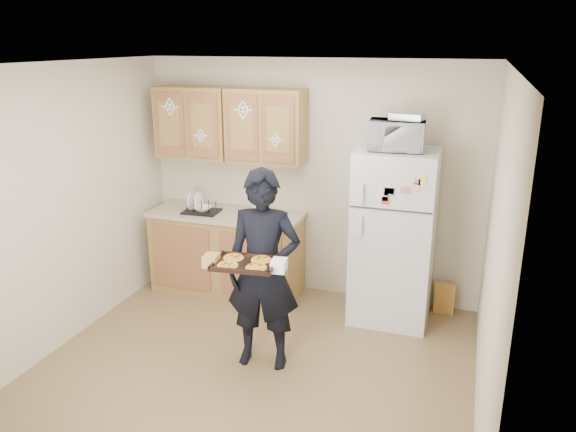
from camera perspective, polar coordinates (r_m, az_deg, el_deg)
The scene contains 23 objects.
floor at distance 4.87m, azimuth -4.05°, elevation -15.78°, with size 3.60×3.60×0.00m, color brown.
ceiling at distance 4.08m, azimuth -4.82°, elevation 15.04°, with size 3.60×3.60×0.00m, color white.
wall_back at distance 5.95m, azimuth 2.34°, elevation 3.67°, with size 3.60×0.04×2.50m, color beige.
wall_front at distance 2.90m, azimuth -18.69°, elevation -12.91°, with size 3.60×0.04×2.50m, color beige.
wall_left at distance 5.26m, azimuth -22.79°, elevation 0.43°, with size 0.04×3.60×2.50m, color beige.
wall_right at distance 4.01m, azimuth 20.11°, elevation -4.38°, with size 0.04×3.60×2.50m, color beige.
refrigerator at distance 5.53m, azimuth 10.70°, elevation -2.05°, with size 0.75×0.70×1.70m, color silver.
base_cabinet at distance 6.19m, azimuth -6.18°, elevation -3.81°, with size 1.60×0.60×0.86m, color olive.
countertop at distance 6.05m, azimuth -6.32°, elevation 0.17°, with size 1.64×0.64×0.04m, color #B6A58C.
upper_cab_left at distance 6.13m, azimuth -9.52°, elevation 9.34°, with size 0.80×0.33×0.75m, color olive.
upper_cab_right at distance 5.80m, azimuth -2.24°, elevation 9.10°, with size 0.80×0.33×0.75m, color olive.
cereal_box at distance 5.97m, azimuth 15.60°, elevation -8.06°, with size 0.20×0.07×0.32m, color #DABF4D.
person at distance 4.65m, azimuth -2.51°, elevation -5.57°, with size 0.62×0.41×1.70m, color black.
baking_tray at distance 4.34m, azimuth -4.42°, elevation -4.89°, with size 0.48×0.35×0.04m, color black.
pizza_front_left at distance 4.29m, azimuth -6.16°, elevation -4.95°, with size 0.16×0.16×0.02m, color orange.
pizza_front_right at distance 4.23m, azimuth -3.26°, elevation -5.19°, with size 0.16×0.16×0.02m, color orange.
pizza_back_left at distance 4.43m, azimuth -5.55°, elevation -4.18°, with size 0.16×0.16×0.02m, color orange.
pizza_back_right at distance 4.38m, azimuth -2.74°, elevation -4.41°, with size 0.16×0.16×0.02m, color orange.
microwave at distance 5.24m, azimuth 10.96°, elevation 8.04°, with size 0.50×0.34×0.28m, color silver.
foil_pan at distance 5.23m, azimuth 12.03°, elevation 9.85°, with size 0.29×0.20×0.06m, color silver.
dish_rack at distance 6.06m, azimuth -8.79°, elevation 1.05°, with size 0.37×0.28×0.15m, color black.
bowl at distance 6.07m, azimuth -8.66°, elevation 0.75°, with size 0.19×0.19×0.05m, color white.
soap_bottle at distance 5.72m, azimuth -3.24°, elevation 0.52°, with size 0.09×0.09×0.20m, color silver.
Camera 1 is at (1.61, -3.74, 2.67)m, focal length 35.00 mm.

